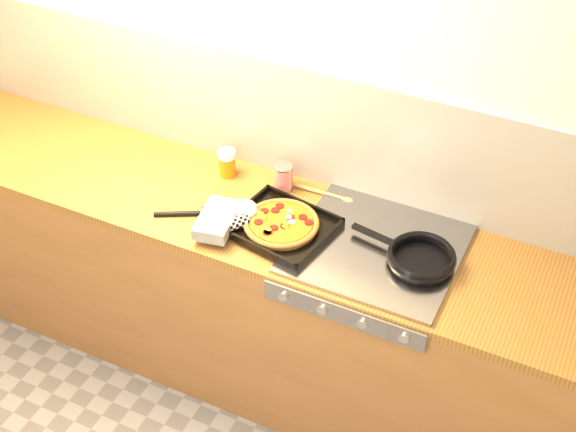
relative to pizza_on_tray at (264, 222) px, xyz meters
The scene contains 9 objects.
room_shell 0.42m from the pizza_on_tray, 94.84° to the left, with size 3.20×3.20×3.20m.
counter_run 0.50m from the pizza_on_tray, 110.99° to the left, with size 3.20×0.62×0.90m.
stovetop 0.43m from the pizza_on_tray, 10.89° to the left, with size 0.60×0.56×0.02m, color gray.
pizza_on_tray is the anchor object (origin of this frame).
frying_pan 0.59m from the pizza_on_tray, ahead, with size 0.43×0.29×0.04m.
tomato_can 0.27m from the pizza_on_tray, 100.88° to the left, with size 0.10×0.10×0.11m.
juice_glass 0.39m from the pizza_on_tray, 140.26° to the left, with size 0.07×0.07×0.12m.
wooden_spoon 0.32m from the pizza_on_tray, 66.96° to the left, with size 0.30×0.04×0.02m.
black_spatula 0.29m from the pizza_on_tray, behind, with size 0.27×0.18×0.02m.
Camera 1 is at (1.11, -1.00, 2.87)m, focal length 50.00 mm.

